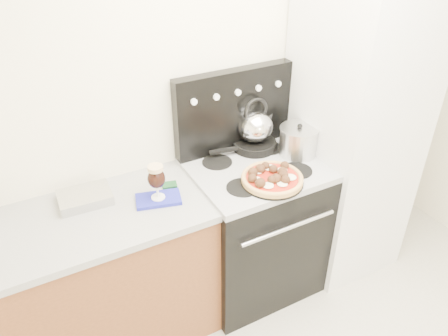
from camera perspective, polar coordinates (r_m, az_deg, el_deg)
room_shell at (r=1.78m, az=17.64°, el=-4.79°), size 3.52×3.01×2.52m
base_cabinet at (r=2.61m, az=-18.43°, el=-14.99°), size 1.45×0.60×0.86m
countertop at (r=2.31m, az=-20.34°, el=-7.32°), size 1.48×0.63×0.04m
stove_body at (r=2.84m, az=3.85°, el=-8.04°), size 0.76×0.65×0.88m
cooktop at (r=2.57m, az=4.22°, el=-0.19°), size 0.76×0.65×0.04m
backguard at (r=2.64m, az=1.28°, el=7.59°), size 0.76×0.08×0.50m
fridge at (r=2.92m, az=16.29°, el=3.92°), size 0.64×0.68×1.90m
foil_sheet at (r=2.40m, az=-17.70°, el=-3.69°), size 0.28×0.21×0.05m
oven_mitt at (r=2.33m, az=-8.56°, el=-4.05°), size 0.26×0.19×0.02m
beer_glass at (r=2.26m, az=-8.78°, el=-1.81°), size 0.10×0.10×0.20m
pizza_pan at (r=2.42m, az=6.28°, el=-1.78°), size 0.41×0.41×0.01m
pizza at (r=2.41m, az=6.32°, el=-1.20°), size 0.38×0.38×0.05m
skillet at (r=2.73m, az=3.99°, el=3.09°), size 0.31×0.31×0.05m
tea_kettle at (r=2.67m, az=4.10°, el=5.79°), size 0.27×0.27×0.24m
stock_pot at (r=2.68m, az=9.68°, el=3.42°), size 0.29×0.29×0.17m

